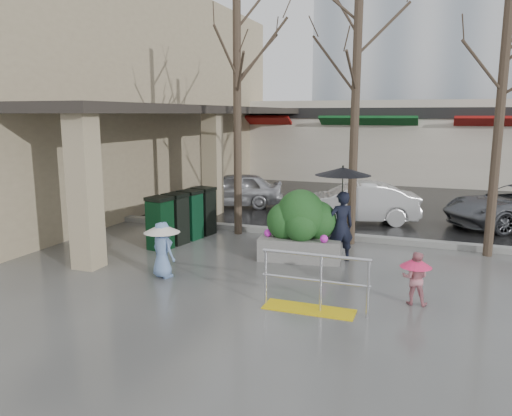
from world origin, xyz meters
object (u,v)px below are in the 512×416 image
Objects in this scene: tree_mideast at (506,46)px; woman at (342,203)px; child_pink at (415,274)px; child_blue at (162,244)px; car_a at (232,189)px; tree_west at (237,48)px; handrail at (313,290)px; planter at (301,226)px; car_b at (355,203)px; tree_midwest at (358,36)px; news_boxes at (183,217)px.

tree_mideast reaches higher than woman.
child_blue is (-5.01, -0.24, 0.16)m from child_pink.
child_pink is 0.26× the size of car_a.
car_a is (-1.80, 7.99, -0.09)m from child_blue.
tree_west is 3.05× the size of woman.
child_blue is at bearing 168.53° from handrail.
handrail is at bearing -71.10° from planter.
handrail is 0.50× the size of car_b.
car_a is (-1.81, 3.87, -4.45)m from tree_west.
car_b reaches higher than handrail.
tree_west is at bearing 124.99° from handrail.
car_a is at bearing 115.05° from tree_west.
planter reaches higher than car_a.
car_b reaches higher than child_blue.
tree_midwest is at bearing 34.39° from car_a.
news_boxes is (-3.39, 0.52, -0.12)m from planter.
car_a is 4.85m from car_b.
tree_west is 0.97× the size of tree_midwest.
handrail is at bearing -28.29° from news_boxes.
car_b is (-0.48, 7.45, 0.25)m from handrail.
planter is at bearing 1.48° from news_boxes.
planter is 3.43m from news_boxes.
tree_midwest is 3.50× the size of planter.
tree_west is at bearing 142.18° from planter.
woman is at bearing -10.90° from car_b.
tree_midwest is 1.83× the size of car_b.
child_blue is (-6.51, -4.12, -4.14)m from tree_mideast.
child_blue is (-3.37, 0.68, 0.35)m from handrail.
news_boxes is at bearing -49.05° from child_blue.
tree_mideast is 5.98m from child_pink.
planter is at bearing -25.15° from woman.
child_pink is 0.39× the size of news_boxes.
car_b is at bearing -71.57° from child_pink.
tree_midwest reaches higher than handrail.
car_b is (4.70, -1.22, 0.00)m from car_a.
child_pink is at bearing 94.03° from woman.
handrail is 0.77× the size of news_boxes.
child_pink is 10.32m from car_a.
planter is (-4.16, -1.82, -4.07)m from tree_mideast.
woman is 4.37m from news_boxes.
planter is at bearing -37.82° from tree_west.
tree_mideast reaches higher than car_b.
handrail is 0.95× the size of planter.
car_b is at bearing 93.66° from handrail.
tree_west is at bearing 61.27° from news_boxes.
tree_mideast is at bearing -110.69° from child_pink.
child_pink is at bearing 23.41° from car_a.
tree_mideast is at bearing 172.72° from woman.
car_a is 0.97× the size of car_b.
handrail is 3.45m from child_blue.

